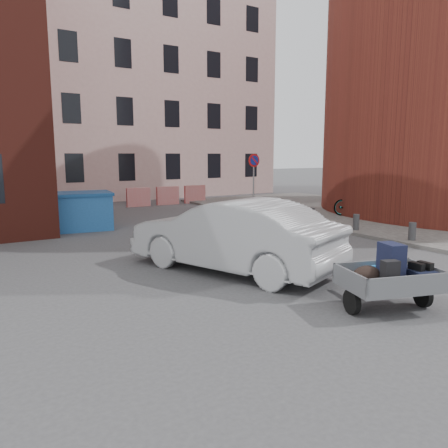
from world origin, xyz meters
TOP-DOWN VIEW (x-y plane):
  - ground at (0.00, 0.00)m, footprint 120.00×120.00m
  - sidewalk at (10.00, 4.00)m, footprint 9.00×24.00m
  - building_pink at (6.00, 22.00)m, footprint 16.00×8.00m
  - no_parking_sign at (6.00, 9.48)m, footprint 0.60×0.09m
  - bollards at (6.00, 3.40)m, footprint 0.22×9.02m
  - barriers at (4.20, 15.00)m, footprint 4.70×0.18m
  - trailer at (0.40, -2.18)m, footprint 1.86×1.97m
  - dumpster at (-2.48, 9.46)m, footprint 3.48×2.13m
  - silver_car at (-0.44, 1.54)m, footprint 3.50×5.50m
  - bicycle at (9.00, 6.07)m, footprint 2.18×1.32m

SIDE VIEW (x-z plane):
  - ground at x=0.00m, z-range 0.00..0.00m
  - sidewalk at x=10.00m, z-range 0.00..0.12m
  - bollards at x=6.00m, z-range 0.12..0.67m
  - barriers at x=4.20m, z-range 0.00..1.00m
  - trailer at x=0.40m, z-range 0.01..1.21m
  - bicycle at x=9.00m, z-range 0.12..1.20m
  - dumpster at x=-2.48m, z-range 0.00..1.38m
  - silver_car at x=-0.44m, z-range 0.00..1.71m
  - no_parking_sign at x=6.00m, z-range 0.69..3.34m
  - building_pink at x=6.00m, z-range 0.00..14.00m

